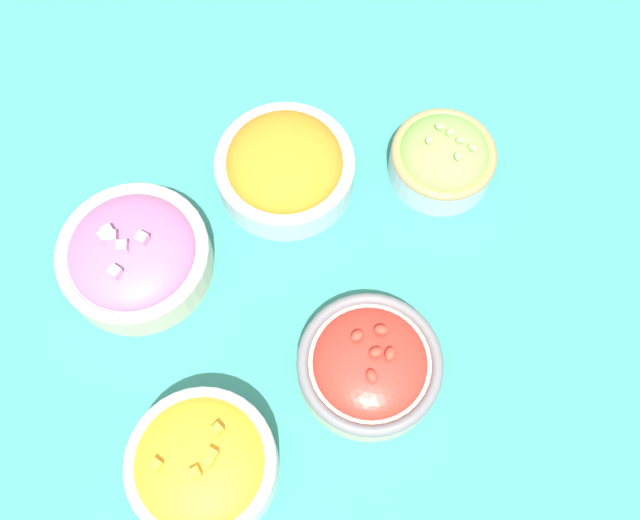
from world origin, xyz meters
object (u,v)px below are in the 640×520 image
object	(u,v)px
bowl_red_onion	(134,255)
bowl_lettuce	(443,158)
bowl_cherry_tomatoes	(370,364)
bowl_squash	(202,464)
bowl_carrots	(285,166)

from	to	relation	value
bowl_red_onion	bowl_lettuce	bearing A→B (deg)	164.14
bowl_cherry_tomatoes	bowl_red_onion	xyz separation A→B (m)	(0.13, -0.24, 0.01)
bowl_red_onion	bowl_squash	bearing A→B (deg)	76.43
bowl_lettuce	bowl_cherry_tomatoes	bearing A→B (deg)	33.98
bowl_lettuce	bowl_squash	bearing A→B (deg)	17.94
bowl_cherry_tomatoes	bowl_lettuce	size ratio (longest dim) A/B	1.24
bowl_carrots	bowl_red_onion	size ratio (longest dim) A/B	0.97
bowl_cherry_tomatoes	bowl_red_onion	size ratio (longest dim) A/B	0.91
bowl_red_onion	bowl_lettuce	world-z (taller)	bowl_red_onion
bowl_squash	bowl_lettuce	distance (m)	0.42
bowl_carrots	bowl_lettuce	xyz separation A→B (m)	(-0.15, 0.09, -0.00)
bowl_carrots	bowl_squash	world-z (taller)	bowl_squash
bowl_carrots	bowl_lettuce	size ratio (longest dim) A/B	1.32
bowl_cherry_tomatoes	bowl_squash	world-z (taller)	bowl_squash
bowl_cherry_tomatoes	bowl_lettuce	xyz separation A→B (m)	(-0.21, -0.14, 0.01)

